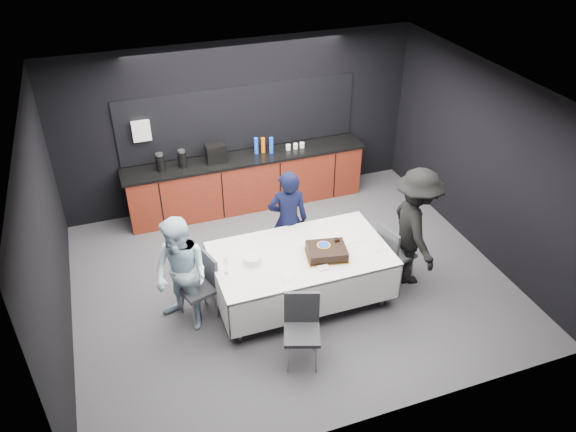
% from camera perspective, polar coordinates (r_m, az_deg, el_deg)
% --- Properties ---
extents(ground, '(6.00, 6.00, 0.00)m').
position_cam_1_polar(ground, '(8.16, 0.24, -6.55)').
color(ground, '#47464B').
rests_on(ground, ground).
extents(room_shell, '(6.04, 5.04, 2.82)m').
position_cam_1_polar(room_shell, '(7.11, 0.27, 5.04)').
color(room_shell, white).
rests_on(room_shell, ground).
extents(kitchenette, '(4.10, 0.64, 2.05)m').
position_cam_1_polar(kitchenette, '(9.60, -4.33, 3.97)').
color(kitchenette, '#5F1B0F').
rests_on(kitchenette, ground).
extents(party_table, '(2.32, 1.32, 0.78)m').
position_cam_1_polar(party_table, '(7.46, 1.29, -4.61)').
color(party_table, '#99999E').
rests_on(party_table, ground).
extents(cake_assembly, '(0.61, 0.53, 0.17)m').
position_cam_1_polar(cake_assembly, '(7.31, 3.95, -3.61)').
color(cake_assembly, '#BF8E38').
rests_on(cake_assembly, party_table).
extents(plate_stack, '(0.23, 0.23, 0.10)m').
position_cam_1_polar(plate_stack, '(7.19, -3.65, -4.45)').
color(plate_stack, white).
rests_on(plate_stack, party_table).
extents(loose_plate_near, '(0.20, 0.20, 0.01)m').
position_cam_1_polar(loose_plate_near, '(6.99, -0.01, -6.12)').
color(loose_plate_near, white).
rests_on(loose_plate_near, party_table).
extents(loose_plate_right_a, '(0.20, 0.20, 0.01)m').
position_cam_1_polar(loose_plate_right_a, '(7.68, 6.95, -2.30)').
color(loose_plate_right_a, white).
rests_on(loose_plate_right_a, party_table).
extents(loose_plate_right_b, '(0.21, 0.21, 0.01)m').
position_cam_1_polar(loose_plate_right_b, '(7.55, 8.74, -3.18)').
color(loose_plate_right_b, white).
rests_on(loose_plate_right_b, party_table).
extents(loose_plate_far, '(0.18, 0.18, 0.01)m').
position_cam_1_polar(loose_plate_far, '(7.68, 0.34, -2.05)').
color(loose_plate_far, white).
rests_on(loose_plate_far, party_table).
extents(fork_pile, '(0.14, 0.09, 0.02)m').
position_cam_1_polar(fork_pile, '(7.13, 3.62, -5.26)').
color(fork_pile, white).
rests_on(fork_pile, party_table).
extents(champagne_flute, '(0.06, 0.06, 0.22)m').
position_cam_1_polar(champagne_flute, '(6.98, -6.38, -4.81)').
color(champagne_flute, white).
rests_on(champagne_flute, party_table).
extents(chair_left, '(0.52, 0.52, 0.92)m').
position_cam_1_polar(chair_left, '(7.38, -8.67, -6.59)').
color(chair_left, '#2F2F34').
rests_on(chair_left, ground).
extents(chair_right, '(0.50, 0.50, 0.92)m').
position_cam_1_polar(chair_right, '(7.96, 10.59, -3.47)').
color(chair_right, '#2F2F34').
rests_on(chair_right, ground).
extents(chair_near, '(0.53, 0.53, 0.92)m').
position_cam_1_polar(chair_near, '(6.73, 1.42, -10.90)').
color(chair_near, '#2F2F34').
rests_on(chair_near, ground).
extents(person_center, '(0.64, 0.49, 1.59)m').
position_cam_1_polar(person_center, '(7.97, -0.00, -0.47)').
color(person_center, black).
rests_on(person_center, ground).
extents(person_left, '(0.95, 0.98, 1.59)m').
position_cam_1_polar(person_left, '(7.11, -10.78, -5.91)').
color(person_left, silver).
rests_on(person_left, ground).
extents(person_right, '(0.82, 1.22, 1.75)m').
position_cam_1_polar(person_right, '(7.88, 12.77, -1.13)').
color(person_right, black).
rests_on(person_right, ground).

